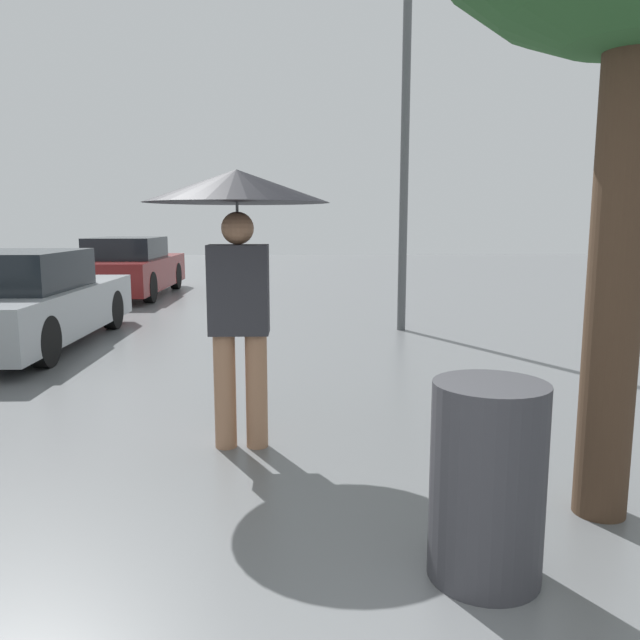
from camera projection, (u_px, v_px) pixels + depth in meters
The scene contains 5 objects.
pedestrian at pixel (237, 219), 4.31m from camera, with size 1.28×1.28×1.98m.
parked_car_middle at pixel (22, 302), 8.16m from camera, with size 1.71×4.16×1.26m.
parked_car_farthest at pixel (130, 268), 13.79m from camera, with size 1.64×4.29×1.29m.
street_lamp at pixel (405, 117), 9.01m from camera, with size 0.30×0.30×5.18m.
trash_bin at pixel (487, 481), 2.83m from camera, with size 0.52×0.52×0.92m.
Camera 1 is at (0.54, -1.15, 1.63)m, focal length 35.00 mm.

